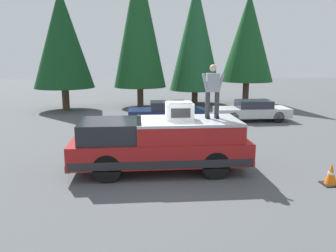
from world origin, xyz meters
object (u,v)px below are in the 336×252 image
Objects in this scene: person_on_truck_bed at (213,90)px; parked_car_silver at (252,110)px; pickup_truck at (160,144)px; compressor_unit at (179,111)px; traffic_cone at (331,175)px; parked_car_navy at (167,112)px.

person_on_truck_bed reaches higher than parked_car_silver.
pickup_truck is 1.21m from compressor_unit.
parked_car_navy is at bearing 21.67° from traffic_cone.
parked_car_navy is (7.89, 0.78, -1.97)m from person_on_truck_bed.
person_on_truck_bed is 0.41× the size of parked_car_silver.
traffic_cone is (-9.81, 0.99, -0.29)m from parked_car_silver.
pickup_truck reaches higher than parked_car_navy.
person_on_truck_bed is at bearing 153.04° from parked_car_silver.
person_on_truck_bed reaches higher than pickup_truck.
traffic_cone is (-1.64, -4.14, -1.64)m from compressor_unit.
compressor_unit is 9.74m from parked_car_silver.
compressor_unit is 1.35× the size of traffic_cone.
pickup_truck is 1.35× the size of parked_car_silver.
parked_car_navy is at bearing -2.04° from compressor_unit.
pickup_truck reaches higher than parked_car_silver.
pickup_truck is at bearing 144.91° from parked_car_silver.
traffic_cone is at bearing 174.25° from parked_car_silver.
parked_car_silver is 6.61× the size of traffic_cone.
person_on_truck_bed is at bearing -174.36° from parked_car_navy.
person_on_truck_bed reaches higher than parked_car_navy.
person_on_truck_bed reaches higher than compressor_unit.
parked_car_silver is 4.85m from parked_car_navy.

